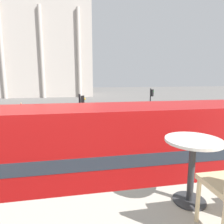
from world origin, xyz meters
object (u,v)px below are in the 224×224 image
Objects in this scene: cafe_dining_table at (192,156)px; pedestrian_red at (21,107)px; car_maroon at (39,109)px; plaza_building_left at (28,47)px; traffic_light_mid at (151,102)px; pedestrian_blue at (88,114)px; double_decker_bus at (109,152)px; traffic_light_near at (81,117)px; car_white at (86,112)px; pedestrian_white at (140,122)px.

pedestrian_red is (-8.65, 27.44, -3.30)m from cafe_dining_table.
plaza_building_left is at bearing 175.96° from car_maroon.
traffic_light_mid reaches higher than car_maroon.
pedestrian_red is at bearing 122.66° from pedestrian_blue.
plaza_building_left is at bearing 90.16° from pedestrian_blue.
pedestrian_blue is at bearing 93.36° from double_decker_bus.
car_maroon is 2.62× the size of pedestrian_red.
traffic_light_near is at bearing -136.89° from traffic_light_mid.
traffic_light_mid is 0.94× the size of car_maroon.
cafe_dining_table is 0.43× the size of pedestrian_blue.
car_white is (0.10, 18.00, -1.55)m from double_decker_bus.
traffic_light_mid is at bearing 35.18° from car_maroon.
car_white is at bearing 85.67° from traffic_light_near.
car_maroon is at bearing 115.77° from pedestrian_blue.
cafe_dining_table is 0.18× the size of traffic_light_near.
double_decker_bus is at bearing -120.18° from pedestrian_red.
car_white is at bearing 89.81° from cafe_dining_table.
pedestrian_red is at bearing -81.25° from plaza_building_left.
cafe_dining_table is 0.44× the size of pedestrian_white.
traffic_light_near is at bearing 124.87° from pedestrian_white.
traffic_light_near is 10.42m from pedestrian_blue.
car_white is at bearing -68.65° from plaza_building_left.
car_maroon is at bearing 102.89° from cafe_dining_table.
car_white is at bearing 72.48° from pedestrian_blue.
traffic_light_near is 0.96× the size of car_white.
double_decker_bus is 54.81m from plaza_building_left.
car_maroon is at bearing -150.33° from car_white.
pedestrian_white is (-1.74, -1.77, -1.62)m from traffic_light_mid.
pedestrian_blue is (13.44, -36.64, -12.04)m from plaza_building_left.
car_maroon is 15.68m from pedestrian_white.
plaza_building_left is (-13.25, 57.33, 8.81)m from cafe_dining_table.
traffic_light_near is (12.36, -46.87, -10.38)m from plaza_building_left.
traffic_light_mid is 2.96m from pedestrian_white.
cafe_dining_table reaches higher than pedestrian_blue.
plaza_building_left is 8.59× the size of traffic_light_mid.
double_decker_bus is 0.33× the size of plaza_building_left.
pedestrian_red reaches higher than car_maroon.
traffic_light_near is at bearing 0.62° from car_maroon.
double_decker_bus is 5.31m from traffic_light_near.
cafe_dining_table is 20.94m from pedestrian_blue.
cafe_dining_table is at bearing -110.21° from traffic_light_mid.
pedestrian_red is at bearing 107.50° from cafe_dining_table.
pedestrian_blue is at bearing -88.78° from pedestrian_red.
double_decker_bus is 11.29m from pedestrian_white.
pedestrian_white is at bearing -66.91° from plaza_building_left.
plaza_building_left is at bearing 15.64° from pedestrian_white.
traffic_light_mid is at bearing -63.96° from plaza_building_left.
traffic_light_mid is at bearing -51.98° from pedestrian_white.
car_white is at bearing 136.20° from traffic_light_mid.
double_decker_bus is at bearing -110.76° from pedestrian_blue.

